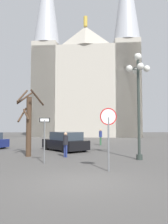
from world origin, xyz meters
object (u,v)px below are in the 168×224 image
(bare_tree, at_px, (28,122))
(cathedral, at_px, (87,80))
(pedestrian_walking, at_px, (101,135))
(one_way_arrow_sign, at_px, (44,135))
(pedestrian_standing, at_px, (66,142))
(stop_sign, at_px, (108,127))
(street_lamp, at_px, (138,85))
(parked_car_far_black, at_px, (65,142))

(bare_tree, bearing_deg, cathedral, 80.18)
(cathedral, relative_size, pedestrian_walking, 21.68)
(one_way_arrow_sign, distance_m, pedestrian_standing, 2.58)
(cathedral, relative_size, one_way_arrow_sign, 14.89)
(cathedral, relative_size, pedestrian_standing, 22.87)
(cathedral, xyz_separation_m, pedestrian_standing, (-2.47, -28.72, -9.91))
(stop_sign, xyz_separation_m, street_lamp, (2.23, 3.31, 2.46))
(parked_car_far_black, bearing_deg, cathedral, 83.80)
(pedestrian_walking, xyz_separation_m, pedestrian_standing, (-3.05, -8.71, -0.06))
(stop_sign, xyz_separation_m, parked_car_far_black, (-2.38, 8.13, -1.23))
(bare_tree, bearing_deg, parked_car_far_black, 56.49)
(stop_sign, height_order, pedestrian_standing, stop_sign)
(stop_sign, bearing_deg, pedestrian_walking, 85.99)
(street_lamp, relative_size, bare_tree, 1.43)
(stop_sign, bearing_deg, street_lamp, 56.07)
(street_lamp, bearing_deg, parked_car_far_black, 133.75)
(street_lamp, xyz_separation_m, pedestrian_standing, (-4.36, 1.11, -3.44))
(bare_tree, height_order, pedestrian_standing, bare_tree)
(stop_sign, distance_m, street_lamp, 4.69)
(cathedral, height_order, street_lamp, cathedral)
(cathedral, bearing_deg, parked_car_far_black, -96.20)
(pedestrian_standing, bearing_deg, pedestrian_walking, 70.71)
(street_lamp, bearing_deg, pedestrian_standing, 165.69)
(street_lamp, height_order, pedestrian_walking, street_lamp)
(bare_tree, relative_size, pedestrian_standing, 2.84)
(one_way_arrow_sign, height_order, street_lamp, street_lamp)
(parked_car_far_black, xyz_separation_m, pedestrian_standing, (0.25, -3.70, 0.24))
(stop_sign, xyz_separation_m, pedestrian_standing, (-2.13, 4.43, -0.98))
(bare_tree, distance_m, pedestrian_walking, 10.02)
(stop_sign, height_order, street_lamp, street_lamp)
(cathedral, relative_size, parked_car_far_black, 8.06)
(stop_sign, distance_m, bare_tree, 6.65)
(street_lamp, xyz_separation_m, parked_car_far_black, (-4.61, 4.81, -3.68))
(street_lamp, relative_size, parked_car_far_black, 1.43)
(stop_sign, height_order, parked_car_far_black, stop_sign)
(cathedral, height_order, stop_sign, cathedral)
(bare_tree, xyz_separation_m, pedestrian_standing, (2.43, -0.40, -1.25))
(cathedral, xyz_separation_m, pedestrian_walking, (0.58, -20.01, -9.86))
(cathedral, relative_size, stop_sign, 12.95)
(cathedral, bearing_deg, stop_sign, -90.59)
(street_lamp, height_order, parked_car_far_black, street_lamp)
(one_way_arrow_sign, distance_m, bare_tree, 3.18)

